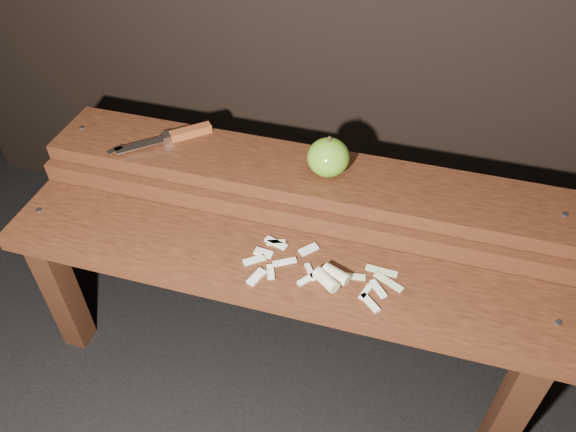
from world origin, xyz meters
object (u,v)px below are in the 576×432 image
(bench_rear_tier, at_px, (300,197))
(knife, at_px, (177,135))
(bench_front_tier, at_px, (272,286))
(apple, at_px, (328,157))

(bench_rear_tier, relative_size, knife, 5.98)
(bench_rear_tier, height_order, knife, knife)
(bench_front_tier, relative_size, bench_rear_tier, 1.00)
(bench_front_tier, xyz_separation_m, bench_rear_tier, (0.00, 0.23, 0.06))
(apple, xyz_separation_m, knife, (-0.37, 0.02, -0.03))
(knife, bearing_deg, apple, -3.79)
(bench_front_tier, relative_size, knife, 5.98)
(bench_rear_tier, bearing_deg, bench_front_tier, -90.00)
(knife, bearing_deg, bench_rear_tier, -5.30)
(apple, height_order, knife, apple)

